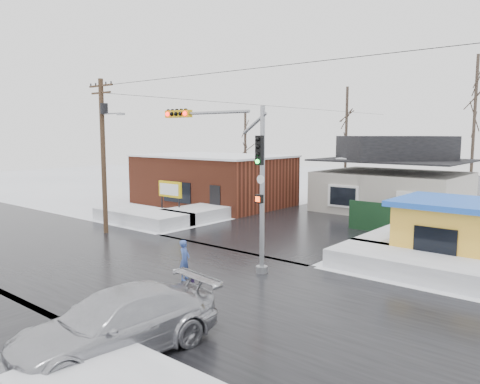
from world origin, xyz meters
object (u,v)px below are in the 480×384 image
Objects in this scene: kiosk at (449,230)px; car at (116,325)px; marquee_sign at (170,190)px; traffic_signal at (233,165)px; pedestrian at (185,260)px; utility_pole at (104,147)px.

kiosk is 0.79× the size of car.
car is at bearing -45.77° from marquee_sign.
traffic_signal reaches higher than kiosk.
car is (3.29, -5.63, 0.03)m from pedestrian.
traffic_signal is at bearing -135.16° from kiosk.
pedestrian is (-7.32, -9.74, -0.65)m from kiosk.
traffic_signal reaches higher than marquee_sign.
marquee_sign is at bearing -178.45° from kiosk.
marquee_sign is at bearing 26.26° from pedestrian.
utility_pole is 18.95m from kiosk.
traffic_signal is 13.42m from marquee_sign.
utility_pole is 11.46m from pedestrian.
utility_pole is 5.54× the size of pedestrian.
utility_pole is 1.55× the size of car.
car is at bearing -69.95° from traffic_signal.
traffic_signal is 10.43m from kiosk.
car is (13.41, -8.88, -4.27)m from utility_pole.
traffic_signal reaches higher than car.
utility_pole reaches higher than car.
kiosk is 12.20m from pedestrian.
marquee_sign is at bearing 142.07° from car.
utility_pole reaches higher than marquee_sign.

